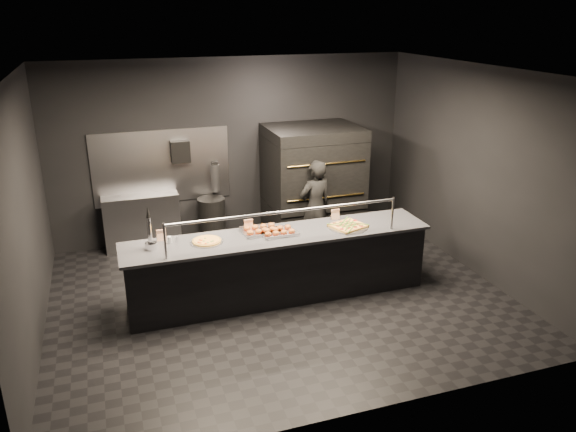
# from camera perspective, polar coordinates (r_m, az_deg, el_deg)

# --- Properties ---
(room) EXTENTS (6.04, 6.00, 3.00)m
(room) POSITION_cam_1_polar(r_m,az_deg,el_deg) (7.23, -1.26, 2.49)
(room) COLOR black
(room) RESTS_ON ground
(service_counter) EXTENTS (4.10, 0.78, 1.37)m
(service_counter) POSITION_cam_1_polar(r_m,az_deg,el_deg) (7.57, -0.92, -5.06)
(service_counter) COLOR black
(service_counter) RESTS_ON ground
(pizza_oven) EXTENTS (1.50, 1.23, 1.91)m
(pizza_oven) POSITION_cam_1_polar(r_m,az_deg,el_deg) (9.44, 2.50, 3.42)
(pizza_oven) COLOR black
(pizza_oven) RESTS_ON ground
(prep_shelf) EXTENTS (1.20, 0.35, 0.90)m
(prep_shelf) POSITION_cam_1_polar(r_m,az_deg,el_deg) (9.43, -14.59, -0.57)
(prep_shelf) COLOR #99999E
(prep_shelf) RESTS_ON ground
(towel_dispenser) EXTENTS (0.30, 0.20, 0.35)m
(towel_dispenser) POSITION_cam_1_polar(r_m,az_deg,el_deg) (9.24, -10.90, 6.45)
(towel_dispenser) COLOR black
(towel_dispenser) RESTS_ON room
(fire_extinguisher) EXTENTS (0.14, 0.14, 0.51)m
(fire_extinguisher) POSITION_cam_1_polar(r_m,az_deg,el_deg) (9.46, -7.41, 3.90)
(fire_extinguisher) COLOR #B2B2B7
(fire_extinguisher) RESTS_ON room
(beer_tap) EXTENTS (0.14, 0.21, 0.56)m
(beer_tap) POSITION_cam_1_polar(r_m,az_deg,el_deg) (7.08, -13.82, -2.10)
(beer_tap) COLOR silver
(beer_tap) RESTS_ON service_counter
(round_pizza) EXTENTS (0.42, 0.42, 0.03)m
(round_pizza) POSITION_cam_1_polar(r_m,az_deg,el_deg) (7.21, -8.25, -2.53)
(round_pizza) COLOR silver
(round_pizza) RESTS_ON service_counter
(slider_tray_a) EXTENTS (0.55, 0.44, 0.08)m
(slider_tray_a) POSITION_cam_1_polar(r_m,az_deg,el_deg) (7.46, -2.77, -1.41)
(slider_tray_a) COLOR silver
(slider_tray_a) RESTS_ON service_counter
(slider_tray_b) EXTENTS (0.53, 0.43, 0.08)m
(slider_tray_b) POSITION_cam_1_polar(r_m,az_deg,el_deg) (7.40, -1.01, -1.58)
(slider_tray_b) COLOR silver
(slider_tray_b) RESTS_ON service_counter
(square_pizza) EXTENTS (0.54, 0.54, 0.05)m
(square_pizza) POSITION_cam_1_polar(r_m,az_deg,el_deg) (7.66, 6.11, -1.01)
(square_pizza) COLOR silver
(square_pizza) RESTS_ON service_counter
(condiment_jar) EXTENTS (0.14, 0.05, 0.09)m
(condiment_jar) POSITION_cam_1_polar(r_m,az_deg,el_deg) (7.26, -11.72, -2.37)
(condiment_jar) COLOR silver
(condiment_jar) RESTS_ON service_counter
(tent_cards) EXTENTS (2.53, 0.04, 0.15)m
(tent_cards) POSITION_cam_1_polar(r_m,az_deg,el_deg) (7.53, -3.76, -0.84)
(tent_cards) COLOR white
(tent_cards) RESTS_ON service_counter
(trash_bin) EXTENTS (0.46, 0.46, 0.76)m
(trash_bin) POSITION_cam_1_polar(r_m,az_deg,el_deg) (9.49, -7.74, -0.41)
(trash_bin) COLOR black
(trash_bin) RESTS_ON ground
(worker) EXTENTS (0.62, 0.47, 1.53)m
(worker) POSITION_cam_1_polar(r_m,az_deg,el_deg) (8.84, 2.78, 0.87)
(worker) COLOR black
(worker) RESTS_ON ground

